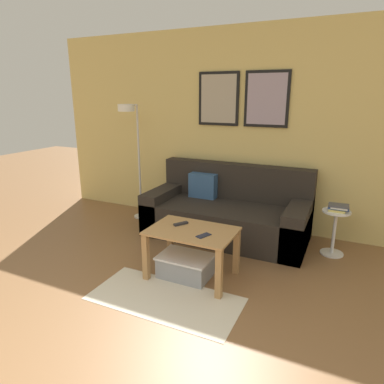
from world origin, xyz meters
TOP-DOWN VIEW (x-y plane):
  - wall_back at (0.00, 3.65)m, footprint 5.60×0.09m
  - area_rug at (0.01, 1.59)m, footprint 1.33×0.63m
  - couch at (0.01, 3.18)m, footprint 1.98×0.91m
  - coffee_table at (0.06, 2.06)m, footprint 0.82×0.56m
  - storage_bin at (-0.00, 2.02)m, footprint 0.51×0.36m
  - floor_lamp at (-1.34, 3.12)m, footprint 0.22×0.45m
  - side_table at (1.27, 3.17)m, footprint 0.30×0.30m
  - book_stack at (1.28, 3.17)m, footprint 0.22×0.16m
  - remote_control at (-0.10, 2.13)m, footprint 0.11×0.15m
  - cell_phone at (0.21, 1.97)m, footprint 0.11×0.15m

SIDE VIEW (x-z plane):
  - area_rug at x=0.01m, z-range 0.00..0.01m
  - storage_bin at x=0.00m, z-range 0.00..0.22m
  - couch at x=0.01m, z-range -0.14..0.72m
  - side_table at x=1.27m, z-range 0.05..0.56m
  - coffee_table at x=0.06m, z-range 0.14..0.63m
  - cell_phone at x=0.21m, z-range 0.49..0.50m
  - remote_control at x=-0.10m, z-range 0.49..0.51m
  - book_stack at x=1.28m, z-range 0.51..0.59m
  - floor_lamp at x=-1.34m, z-range 0.40..2.01m
  - wall_back at x=0.00m, z-range 0.01..2.56m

